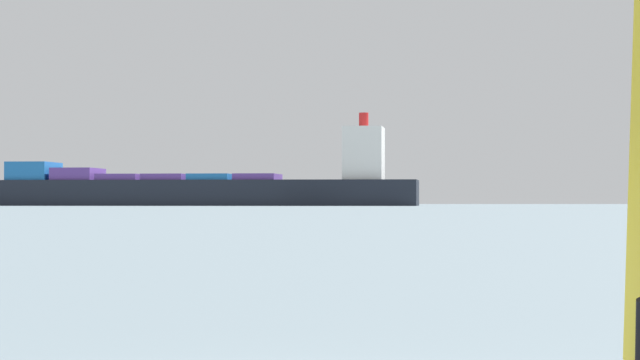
% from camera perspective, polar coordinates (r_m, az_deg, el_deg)
% --- Properties ---
extents(cargo_ship, '(187.91, 30.21, 38.91)m').
position_cam_1_polar(cargo_ship, '(593.73, -4.87, -0.26)').
color(cargo_ship, black).
rests_on(cargo_ship, ground_plane).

